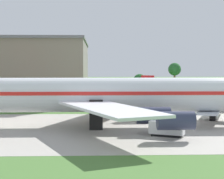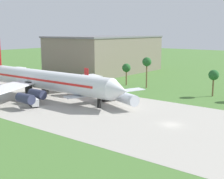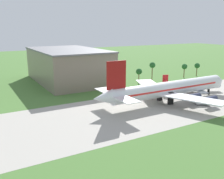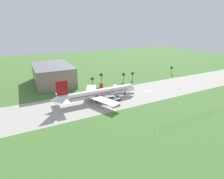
{
  "view_description": "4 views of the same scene",
  "coord_description": "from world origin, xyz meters",
  "px_view_note": "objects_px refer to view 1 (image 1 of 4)",
  "views": [
    {
      "loc": [
        -53.19,
        -73.9,
        11.87
      ],
      "look_at": [
        -50.22,
        2.33,
        7.08
      ],
      "focal_mm": 65.0,
      "sensor_mm": 36.0,
      "label": 1
    },
    {
      "loc": [
        33.33,
        -66.34,
        22.48
      ],
      "look_at": [
        -19.94,
        2.33,
        6.08
      ],
      "focal_mm": 50.0,
      "sensor_mm": 36.0,
      "label": 2
    },
    {
      "loc": [
        -126.76,
        -78.5,
        32.55
      ],
      "look_at": [
        -80.49,
        2.33,
        9.31
      ],
      "focal_mm": 40.0,
      "sensor_mm": 36.0,
      "label": 3
    },
    {
      "loc": [
        -101.24,
        -120.51,
        56.48
      ],
      "look_at": [
        -36.32,
        5.0,
        6.0
      ],
      "focal_mm": 28.0,
      "sensor_mm": 36.0,
      "label": 4
    }
  ],
  "objects_px": {
    "regional_aircraft": "(213,106)",
    "baggage_tug": "(168,128)",
    "terminal_building": "(34,70)",
    "jet_airliner": "(105,95)"
  },
  "relations": [
    {
      "from": "regional_aircraft",
      "to": "baggage_tug",
      "type": "xyz_separation_m",
      "value": [
        -12.87,
        -18.94,
        -1.73
      ]
    },
    {
      "from": "regional_aircraft",
      "to": "terminal_building",
      "type": "distance_m",
      "value": 73.49
    },
    {
      "from": "jet_airliner",
      "to": "terminal_building",
      "type": "distance_m",
      "value": 69.05
    },
    {
      "from": "jet_airliner",
      "to": "regional_aircraft",
      "type": "height_order",
      "value": "jet_airliner"
    },
    {
      "from": "regional_aircraft",
      "to": "baggage_tug",
      "type": "bearing_deg",
      "value": -124.21
    },
    {
      "from": "jet_airliner",
      "to": "regional_aircraft",
      "type": "distance_m",
      "value": 24.48
    },
    {
      "from": "terminal_building",
      "to": "jet_airliner",
      "type": "bearing_deg",
      "value": -70.32
    },
    {
      "from": "regional_aircraft",
      "to": "terminal_building",
      "type": "height_order",
      "value": "terminal_building"
    },
    {
      "from": "baggage_tug",
      "to": "jet_airliner",
      "type": "bearing_deg",
      "value": 132.86
    },
    {
      "from": "regional_aircraft",
      "to": "baggage_tug",
      "type": "relative_size",
      "value": 5.13
    }
  ]
}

